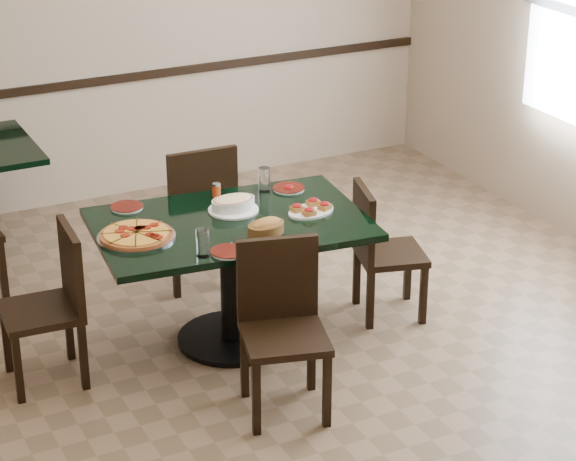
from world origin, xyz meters
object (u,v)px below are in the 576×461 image
bruschetta_platter (311,209)px  bread_basket (266,227)px  chair_near (282,317)px  lasagna_casserole (233,203)px  chair_right (379,246)px  pepperoni_pizza (136,235)px  main_table (231,251)px  chair_far (198,208)px  chair_left (55,298)px

bruschetta_platter → bread_basket: bearing=-170.8°
chair_near → lasagna_casserole: chair_near is taller
chair_right → bruschetta_platter: 0.55m
pepperoni_pizza → main_table: bearing=-1.6°
chair_right → bruschetta_platter: size_ratio=2.49×
chair_far → chair_left: bearing=34.1°
chair_right → chair_left: bearing=101.2°
chair_far → main_table: bearing=83.6°
main_table → pepperoni_pizza: 0.57m
chair_near → lasagna_casserole: (0.11, 0.84, 0.30)m
chair_far → chair_near: size_ratio=1.05×
pepperoni_pizza → bruschetta_platter: bearing=-6.1°
chair_near → bread_basket: size_ratio=3.63×
chair_left → lasagna_casserole: size_ratio=3.04×
chair_far → pepperoni_pizza: 1.00m
bruschetta_platter → main_table: bearing=154.2°
main_table → bruschetta_platter: bruschetta_platter is taller
lasagna_casserole → main_table: bearing=-123.3°
chair_far → bruschetta_platter: bearing=114.2°
main_table → pepperoni_pizza: size_ratio=3.75×
chair_far → chair_left: (-1.10, -0.70, -0.05)m
bread_basket → chair_left: bearing=151.3°
main_table → lasagna_casserole: 0.27m
chair_near → chair_left: (-0.96, 0.76, -0.02)m
chair_far → pepperoni_pizza: chair_far is taller
bruschetta_platter → chair_near: bearing=-142.8°
chair_near → lasagna_casserole: bearing=97.6°
main_table → chair_near: bearing=-87.0°
bread_basket → bruschetta_platter: bread_basket is taller
pepperoni_pizza → bread_basket: (0.64, -0.26, 0.02)m
chair_right → pepperoni_pizza: size_ratio=1.96×
lasagna_casserole → chair_right: bearing=-16.7°
chair_left → bruschetta_platter: bearing=87.9°
bruschetta_platter → chair_far: bearing=98.0°
pepperoni_pizza → lasagna_casserole: bearing=10.1°
lasagna_casserole → pepperoni_pizza: bearing=-172.0°
bread_basket → bruschetta_platter: (0.35, 0.16, -0.02)m
chair_far → bruschetta_platter: (0.35, -0.84, 0.24)m
chair_far → lasagna_casserole: chair_far is taller
bread_basket → chair_far: bearing=76.2°
chair_near → pepperoni_pizza: (-0.50, 0.73, 0.27)m
chair_right → lasagna_casserole: lasagna_casserole is taller
chair_left → bruschetta_platter: 1.49m
chair_far → chair_near: (-0.14, -1.46, -0.03)m
bruschetta_platter → pepperoni_pizza: bearing=159.3°
chair_left → pepperoni_pizza: size_ratio=2.06×
main_table → pepperoni_pizza: (-0.54, 0.02, 0.20)m
lasagna_casserole → bread_basket: size_ratio=1.15×
chair_far → chair_near: bearing=86.2°
main_table → chair_near: chair_near is taller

